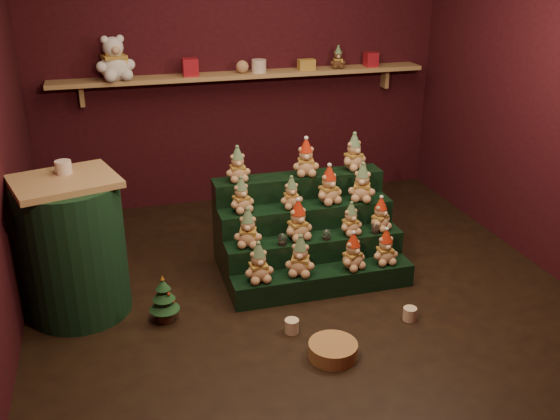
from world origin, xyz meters
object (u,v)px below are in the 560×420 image
object	(u,v)px
riser_tier_front	(323,281)
mug_right	(410,314)
snow_globe_a	(282,239)
side_table	(74,248)
white_bear	(113,52)
mug_left	(292,326)
snow_globe_c	(375,228)
wicker_basket	(333,350)
snow_globe_b	(326,234)
mini_christmas_tree	(164,299)
brown_bear	(338,57)

from	to	relation	value
riser_tier_front	mug_right	size ratio (longest dim) A/B	14.67
snow_globe_a	side_table	size ratio (longest dim) A/B	0.09
side_table	white_bear	world-z (taller)	white_bear
riser_tier_front	mug_left	xyz separation A→B (m)	(-0.38, -0.45, -0.04)
snow_globe_c	wicker_basket	distance (m)	1.22
snow_globe_c	mug_left	bearing A→B (deg)	-144.62
snow_globe_b	white_bear	distance (m)	2.54
mug_left	snow_globe_c	bearing A→B (deg)	35.38
mini_christmas_tree	side_table	bearing A→B (deg)	151.58
mug_left	riser_tier_front	bearing A→B (deg)	49.69
mini_christmas_tree	mug_left	xyz separation A→B (m)	(0.81, -0.38, -0.13)
snow_globe_c	mini_christmas_tree	xyz separation A→B (m)	(-1.68, -0.23, -0.23)
snow_globe_a	mug_right	world-z (taller)	snow_globe_a
mug_left	side_table	bearing A→B (deg)	153.59
snow_globe_a	wicker_basket	world-z (taller)	snow_globe_a
side_table	white_bear	xyz separation A→B (m)	(0.43, 1.69, 1.06)
brown_bear	snow_globe_b	bearing A→B (deg)	-100.34
side_table	wicker_basket	distance (m)	1.91
riser_tier_front	white_bear	distance (m)	2.76
side_table	mug_right	size ratio (longest dim) A/B	10.63
riser_tier_front	white_bear	xyz separation A→B (m)	(-1.33, 1.92, 1.48)
side_table	snow_globe_c	bearing A→B (deg)	-18.03
white_bear	mug_left	bearing A→B (deg)	-81.58
snow_globe_c	mug_right	distance (m)	0.78
riser_tier_front	mug_left	size ratio (longest dim) A/B	14.39
side_table	mug_left	distance (m)	1.61
side_table	wicker_basket	size ratio (longest dim) A/B	3.20
mug_left	mini_christmas_tree	bearing A→B (deg)	155.03
mini_christmas_tree	wicker_basket	bearing A→B (deg)	-35.80
snow_globe_b	snow_globe_a	bearing A→B (deg)	180.00
snow_globe_c	white_bear	size ratio (longest dim) A/B	0.17
mug_left	brown_bear	distance (m)	2.98
riser_tier_front	white_bear	size ratio (longest dim) A/B	2.85
mug_right	white_bear	size ratio (longest dim) A/B	0.19
snow_globe_a	mug_left	world-z (taller)	snow_globe_a
wicker_basket	brown_bear	distance (m)	3.20
snow_globe_b	mini_christmas_tree	xyz separation A→B (m)	(-1.27, -0.23, -0.23)
wicker_basket	snow_globe_c	bearing A→B (deg)	54.01
mug_right	snow_globe_b	bearing A→B (deg)	119.20
snow_globe_c	wicker_basket	bearing A→B (deg)	-125.99
mug_right	riser_tier_front	bearing A→B (deg)	130.93
snow_globe_c	wicker_basket	world-z (taller)	snow_globe_c
snow_globe_c	brown_bear	size ratio (longest dim) A/B	0.40
snow_globe_c	mini_christmas_tree	world-z (taller)	snow_globe_c
mini_christmas_tree	mug_right	world-z (taller)	mini_christmas_tree
brown_bear	snow_globe_c	bearing A→B (deg)	-88.24
snow_globe_a	side_table	xyz separation A→B (m)	(-1.49, 0.07, 0.09)
riser_tier_front	mug_left	distance (m)	0.59
mug_right	wicker_basket	world-z (taller)	wicker_basket
snow_globe_a	mug_left	xyz separation A→B (m)	(-0.11, -0.61, -0.36)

